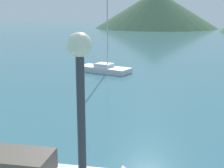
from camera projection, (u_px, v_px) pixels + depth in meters
streetlamp at (82, 146)px, 4.55m from camera, size 0.34×0.34×4.82m
sailboat_inner at (104, 68)px, 30.12m from camera, size 5.43×2.65×9.21m
hill_west at (156, 9)px, 105.50m from camera, size 41.20×41.20×12.50m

